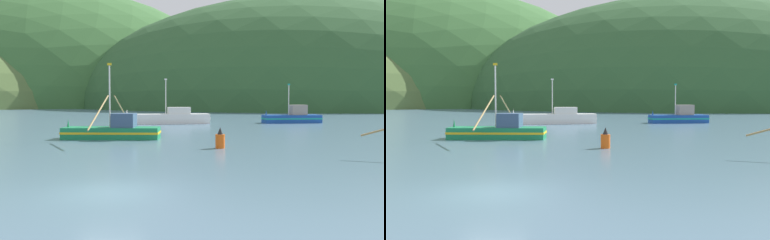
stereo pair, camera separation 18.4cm
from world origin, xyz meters
The scene contains 8 objects.
ground_plane centered at (0.00, 0.00, 0.00)m, with size 600.00×600.00×0.00m, color slate.
hill_mid_right centered at (23.38, 145.88, 0.00)m, with size 159.74×127.79×77.09m, color #2D562D.
hill_far_right centered at (-88.24, 175.81, 0.00)m, with size 186.07×148.85×105.06m, color #386633.
hill_mid_left centered at (-79.85, 178.48, 0.00)m, with size 115.02×92.01×48.70m, color #2D562D.
fishing_boat_white centered at (-4.96, 41.53, 0.80)m, with size 11.79×5.33×6.08m.
fishing_boat_blue centered at (11.96, 45.51, 0.79)m, with size 8.39×4.30×5.45m.
fishing_boat_green centered at (-5.99, 20.35, 0.72)m, with size 8.46×15.03×6.50m.
channel_buoy centered at (3.47, 14.57, 0.60)m, with size 0.67×0.67×1.48m.
Camera 2 is at (5.20, -15.43, 3.58)m, focal length 40.19 mm.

